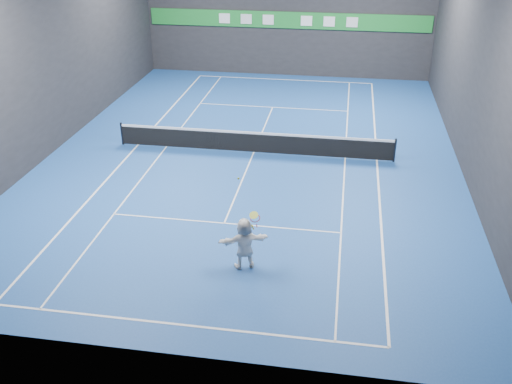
% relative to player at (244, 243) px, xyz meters
% --- Properties ---
extents(ground, '(26.00, 26.00, 0.00)m').
position_rel_player_xyz_m(ground, '(-1.19, 8.92, -0.85)').
color(ground, '#1A4691').
rests_on(ground, ground).
extents(wall_back, '(18.00, 0.10, 9.00)m').
position_rel_player_xyz_m(wall_back, '(-1.19, 21.92, 3.65)').
color(wall_back, '#242326').
rests_on(wall_back, ground).
extents(wall_front, '(18.00, 0.10, 9.00)m').
position_rel_player_xyz_m(wall_front, '(-1.19, -4.08, 3.65)').
color(wall_front, '#242326').
rests_on(wall_front, ground).
extents(wall_left, '(0.10, 26.00, 9.00)m').
position_rel_player_xyz_m(wall_left, '(-10.19, 8.92, 3.65)').
color(wall_left, '#242326').
rests_on(wall_left, ground).
extents(wall_right, '(0.10, 26.00, 9.00)m').
position_rel_player_xyz_m(wall_right, '(7.81, 8.92, 3.65)').
color(wall_right, '#242326').
rests_on(wall_right, ground).
extents(baseline_near, '(10.98, 0.08, 0.01)m').
position_rel_player_xyz_m(baseline_near, '(-1.19, -2.97, -0.85)').
color(baseline_near, white).
rests_on(baseline_near, ground).
extents(baseline_far, '(10.98, 0.08, 0.01)m').
position_rel_player_xyz_m(baseline_far, '(-1.19, 20.81, -0.85)').
color(baseline_far, white).
rests_on(baseline_far, ground).
extents(sideline_doubles_left, '(0.08, 23.78, 0.01)m').
position_rel_player_xyz_m(sideline_doubles_left, '(-6.68, 8.92, -0.85)').
color(sideline_doubles_left, white).
rests_on(sideline_doubles_left, ground).
extents(sideline_doubles_right, '(0.08, 23.78, 0.01)m').
position_rel_player_xyz_m(sideline_doubles_right, '(4.30, 8.92, -0.85)').
color(sideline_doubles_right, white).
rests_on(sideline_doubles_right, ground).
extents(sideline_singles_left, '(0.06, 23.78, 0.01)m').
position_rel_player_xyz_m(sideline_singles_left, '(-5.30, 8.92, -0.85)').
color(sideline_singles_left, white).
rests_on(sideline_singles_left, ground).
extents(sideline_singles_right, '(0.06, 23.78, 0.01)m').
position_rel_player_xyz_m(sideline_singles_right, '(2.92, 8.92, -0.85)').
color(sideline_singles_right, white).
rests_on(sideline_singles_right, ground).
extents(service_line_near, '(8.23, 0.06, 0.01)m').
position_rel_player_xyz_m(service_line_near, '(-1.19, 2.52, -0.85)').
color(service_line_near, white).
rests_on(service_line_near, ground).
extents(service_line_far, '(8.23, 0.06, 0.01)m').
position_rel_player_xyz_m(service_line_far, '(-1.19, 15.32, -0.85)').
color(service_line_far, white).
rests_on(service_line_far, ground).
extents(center_service_line, '(0.06, 12.80, 0.01)m').
position_rel_player_xyz_m(center_service_line, '(-1.19, 8.92, -0.85)').
color(center_service_line, white).
rests_on(center_service_line, ground).
extents(player, '(1.65, 1.06, 1.70)m').
position_rel_player_xyz_m(player, '(0.00, 0.00, 0.00)').
color(player, white).
rests_on(player, ground).
extents(tennis_ball, '(0.06, 0.06, 0.06)m').
position_rel_player_xyz_m(tennis_ball, '(-0.15, -0.04, 2.22)').
color(tennis_ball, yellow).
rests_on(tennis_ball, player).
extents(tennis_net, '(12.50, 0.10, 1.07)m').
position_rel_player_xyz_m(tennis_net, '(-1.19, 8.92, -0.31)').
color(tennis_net, black).
rests_on(tennis_net, ground).
extents(sponsor_banner, '(17.64, 0.11, 1.00)m').
position_rel_player_xyz_m(sponsor_banner, '(-1.19, 21.85, 2.65)').
color(sponsor_banner, '#1C832E').
rests_on(sponsor_banner, wall_back).
extents(tennis_racket, '(0.43, 0.40, 0.63)m').
position_rel_player_xyz_m(tennis_racket, '(0.32, 0.05, 0.86)').
color(tennis_racket, red).
rests_on(tennis_racket, player).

